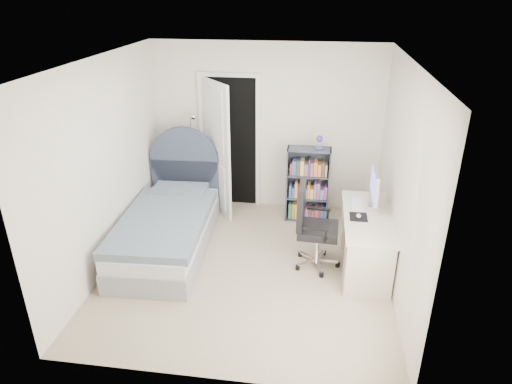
# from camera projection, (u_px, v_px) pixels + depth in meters

# --- Properties ---
(room_shell) EXTENTS (3.50, 3.70, 2.60)m
(room_shell) POSITION_uv_depth(u_px,v_px,m) (247.00, 174.00, 5.17)
(room_shell) COLOR gray
(room_shell) RESTS_ON ground
(door) EXTENTS (0.92, 0.66, 2.06)m
(door) POSITION_uv_depth(u_px,v_px,m) (221.00, 145.00, 6.76)
(door) COLOR black
(door) RESTS_ON ground
(bed) EXTENTS (1.13, 2.25, 1.36)m
(bed) POSITION_uv_depth(u_px,v_px,m) (169.00, 225.00, 6.03)
(bed) COLOR gray
(bed) RESTS_ON ground
(nightstand) EXTENTS (0.42, 0.42, 0.61)m
(nightstand) POSITION_uv_depth(u_px,v_px,m) (197.00, 182.00, 7.09)
(nightstand) COLOR tan
(nightstand) RESTS_ON ground
(floor_lamp) EXTENTS (0.21, 0.21, 1.48)m
(floor_lamp) POSITION_uv_depth(u_px,v_px,m) (194.00, 169.00, 7.06)
(floor_lamp) COLOR silver
(floor_lamp) RESTS_ON ground
(bookcase) EXTENTS (0.62, 0.27, 1.31)m
(bookcase) POSITION_uv_depth(u_px,v_px,m) (308.00, 187.00, 6.64)
(bookcase) COLOR #39424E
(bookcase) RESTS_ON ground
(desk) EXTENTS (0.57, 1.42, 1.16)m
(desk) POSITION_uv_depth(u_px,v_px,m) (365.00, 238.00, 5.58)
(desk) COLOR beige
(desk) RESTS_ON ground
(office_chair) EXTENTS (0.56, 0.57, 1.08)m
(office_chair) POSITION_uv_depth(u_px,v_px,m) (311.00, 222.00, 5.50)
(office_chair) COLOR silver
(office_chair) RESTS_ON ground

